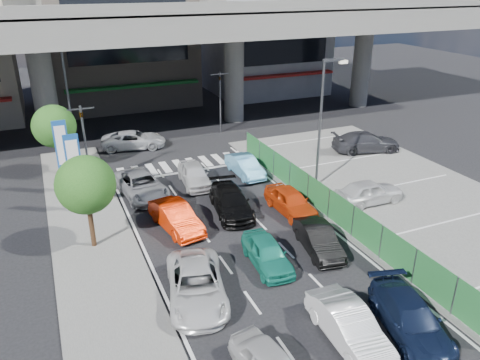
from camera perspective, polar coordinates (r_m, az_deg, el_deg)
name	(u,v)px	position (r m, az deg, el deg)	size (l,w,h in m)	color
ground	(257,257)	(22.66, 2.04, -9.40)	(120.00, 120.00, 0.00)	black
parking_lot	(408,200)	(29.80, 19.85, -2.32)	(12.00, 28.00, 0.06)	#585856
sidewalk_left	(95,246)	(24.47, -17.31, -7.72)	(4.00, 30.00, 0.12)	#585856
fence_run	(339,212)	(25.36, 12.02, -3.79)	(0.16, 22.00, 1.80)	#22632F
expressway	(141,25)	(40.17, -11.94, 17.97)	(64.00, 14.00, 10.75)	slate
building_center	(119,29)	(51.02, -14.56, 17.39)	(14.00, 10.90, 15.00)	gray
building_east	(265,38)	(55.14, 3.10, 16.90)	(12.00, 10.90, 12.00)	gray
traffic_light_left	(83,126)	(30.40, -18.61, 6.28)	(1.60, 1.24, 5.20)	#595B60
traffic_light_right	(220,87)	(39.57, -2.46, 11.27)	(1.60, 1.24, 5.20)	#595B60
street_lamp_right	(323,114)	(28.82, 10.11, 7.98)	(1.65, 0.22, 8.00)	#595B60
street_lamp_left	(70,92)	(36.00, -20.01, 10.03)	(1.65, 0.22, 8.00)	#595B60
signboard_near	(74,163)	(26.81, -19.58, 1.92)	(0.80, 0.14, 4.70)	#595B60
signboard_far	(62,147)	(29.63, -20.87, 3.75)	(0.80, 0.14, 4.70)	#595B60
tree_near	(86,185)	(22.99, -18.30, -0.59)	(2.80, 2.80, 4.80)	#382314
tree_far	(54,126)	(32.89, -21.72, 6.08)	(2.80, 2.80, 4.80)	#382314
hatch_white_back_mid	(349,326)	(18.19, 13.14, -16.94)	(1.46, 4.19, 1.38)	white
minivan_navy_back	(410,319)	(19.17, 20.03, -15.59)	(1.86, 4.58, 1.33)	black
sedan_white_mid_left	(196,285)	(19.76, -5.33, -12.63)	(2.29, 4.97, 1.38)	silver
taxi_teal_mid	(267,253)	(21.80, 3.33, -8.89)	(1.52, 3.78, 1.29)	#1C8A73
hatch_black_mid_right	(318,239)	(23.14, 9.53, -7.14)	(1.35, 3.88, 1.28)	black
taxi_orange_left	(176,217)	(24.92, -7.81, -4.52)	(1.46, 4.19, 1.38)	red
sedan_black_mid	(231,202)	(26.39, -1.10, -2.65)	(1.90, 4.67, 1.36)	black
taxi_orange_right	(291,201)	(26.56, 6.19, -2.58)	(1.63, 4.05, 1.38)	red
wagon_silver_front_left	(141,185)	(29.05, -11.96, -0.61)	(2.29, 4.97, 1.38)	gray
sedan_white_front_mid	(194,175)	(30.08, -5.61, 0.67)	(1.63, 4.05, 1.38)	silver
kei_truck_front_right	(245,166)	(31.42, 0.60, 1.72)	(1.37, 3.94, 1.30)	#559CC7
crossing_wagon_silver	(134,140)	(37.41, -12.83, 4.79)	(2.25, 4.87, 1.35)	silver
parked_sedan_white	(369,192)	(28.39, 15.46, -1.39)	(1.67, 4.16, 1.42)	silver
parked_sedan_dgrey	(366,142)	(36.89, 15.12, 4.51)	(2.08, 5.13, 1.49)	#34353A
traffic_cone	(310,182)	(29.90, 8.57, -0.21)	(0.37, 0.37, 0.71)	#FD2B0E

